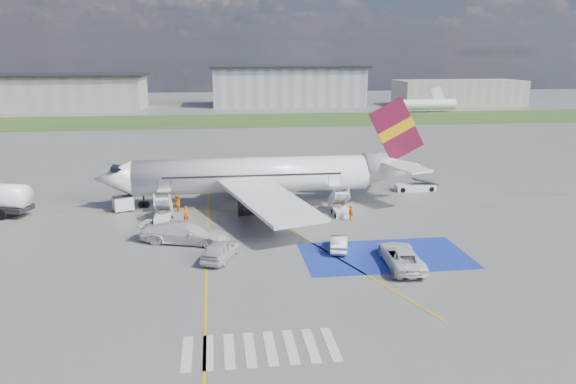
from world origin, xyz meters
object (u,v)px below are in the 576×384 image
Objects in this scene: gpu_cart at (123,204)px; van_white_b at (185,230)px; car_silver_a at (220,250)px; car_silver_b at (339,243)px; belt_loader at (416,188)px; airliner at (265,175)px; van_white_a at (401,253)px.

gpu_cart is 13.45m from van_white_b.
car_silver_a is at bearing -128.55° from van_white_b.
belt_loader is at bearing -112.93° from car_silver_b.
van_white_b is at bearing -81.71° from gpu_cart.
van_white_b is at bearing -149.11° from belt_loader.
van_white_b reaches higher than gpu_cart.
airliner is 6.96× the size of belt_loader.
airliner is 8.98× the size of car_silver_b.
car_silver_b is (4.88, -16.15, -2.72)m from airliner.
van_white_a is at bearing -112.19° from belt_loader.
belt_loader is 24.52m from car_silver_b.
van_white_a is 0.91× the size of van_white_b.
van_white_a is at bearing -61.60° from gpu_cart.
airliner is 5.96× the size of van_white_b.
airliner reaches higher than gpu_cart.
car_silver_a is 0.88× the size of van_white_a.
airliner reaches higher than car_silver_b.
belt_loader is (34.66, 4.87, -0.37)m from gpu_cart.
van_white_a is at bearing -170.09° from car_silver_a.
van_white_b reaches higher than car_silver_b.
van_white_b is (-27.57, -16.28, 0.81)m from belt_loader.
gpu_cart is 0.38× the size of van_white_b.
car_silver_b is 0.66× the size of van_white_b.
car_silver_a is 5.63m from van_white_b.
car_silver_a is 14.81m from van_white_a.
gpu_cart is 25.42m from car_silver_b.
car_silver_b is at bearing -60.04° from gpu_cart.
airliner is 18.15m from car_silver_a.
car_silver_b is at bearing -39.80° from van_white_a.
airliner is 15.82m from gpu_cart.
airliner reaches higher than belt_loader.
car_silver_a is at bearing -7.44° from van_white_a.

